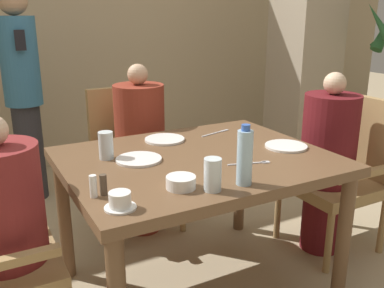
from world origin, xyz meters
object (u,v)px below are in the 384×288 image
(chair_far_side, at_px, (133,153))
(teacup_with_saucer, at_px, (120,201))
(glass_tall_near, at_px, (106,145))
(standing_host, at_px, (23,90))
(diner_in_right_chair, at_px, (327,163))
(glass_tall_mid, at_px, (213,175))
(bowl_small, at_px, (181,182))
(plate_main_right, at_px, (286,146))
(diner_in_left_chair, at_px, (7,237))
(water_bottle, at_px, (245,157))
(diner_in_far_chair, at_px, (140,148))
(chair_right_side, at_px, (343,169))
(plate_main_left, at_px, (165,139))
(plate_dessert_center, at_px, (139,159))

(chair_far_side, xyz_separation_m, teacup_with_saucer, (-0.52, -1.28, 0.27))
(glass_tall_near, bearing_deg, standing_host, 96.64)
(chair_far_side, relative_size, diner_in_right_chair, 0.85)
(chair_far_side, height_order, teacup_with_saucer, chair_far_side)
(chair_far_side, distance_m, glass_tall_mid, 1.34)
(chair_far_side, bearing_deg, bowl_small, -101.44)
(chair_far_side, xyz_separation_m, plate_main_right, (0.48, -0.99, 0.25))
(bowl_small, xyz_separation_m, glass_tall_near, (-0.15, 0.49, 0.04))
(diner_in_left_chair, xyz_separation_m, chair_far_side, (0.89, 0.90, -0.04))
(bowl_small, xyz_separation_m, water_bottle, (0.25, -0.08, 0.09))
(bowl_small, height_order, glass_tall_near, glass_tall_near)
(diner_in_far_chair, relative_size, glass_tall_near, 8.40)
(glass_tall_mid, bearing_deg, water_bottle, -1.88)
(diner_in_left_chair, distance_m, glass_tall_near, 0.59)
(diner_in_left_chair, distance_m, chair_right_side, 1.92)
(chair_right_side, relative_size, glass_tall_near, 7.02)
(plate_main_left, relative_size, bowl_small, 1.81)
(plate_main_left, height_order, plate_main_right, same)
(chair_right_side, height_order, teacup_with_saucer, chair_right_side)
(plate_main_left, distance_m, water_bottle, 0.73)
(chair_right_side, bearing_deg, plate_dessert_center, 176.52)
(chair_right_side, relative_size, bowl_small, 7.77)
(diner_in_left_chair, relative_size, standing_host, 0.66)
(diner_in_right_chair, xyz_separation_m, plate_dessert_center, (-1.16, 0.08, 0.19))
(glass_tall_near, bearing_deg, plate_dessert_center, -38.18)
(diner_in_left_chair, height_order, chair_far_side, diner_in_left_chair)
(plate_dessert_center, relative_size, glass_tall_near, 1.64)
(water_bottle, bearing_deg, plate_dessert_center, 119.70)
(diner_in_far_chair, height_order, plate_dessert_center, diner_in_far_chair)
(glass_tall_near, bearing_deg, chair_far_side, 61.23)
(diner_in_left_chair, xyz_separation_m, glass_tall_mid, (0.74, -0.39, 0.27))
(teacup_with_saucer, bearing_deg, bowl_small, 13.05)
(glass_tall_near, xyz_separation_m, glass_tall_mid, (0.25, -0.57, 0.00))
(plate_dessert_center, bearing_deg, glass_tall_mid, -75.14)
(diner_in_right_chair, distance_m, glass_tall_near, 1.32)
(diner_in_right_chair, height_order, glass_tall_mid, diner_in_right_chair)
(teacup_with_saucer, bearing_deg, chair_right_side, 13.63)
(plate_dessert_center, bearing_deg, plate_main_left, 44.47)
(plate_main_right, xyz_separation_m, glass_tall_near, (-0.88, 0.27, 0.06))
(diner_in_right_chair, bearing_deg, plate_dessert_center, 176.08)
(diner_in_left_chair, relative_size, glass_tall_near, 7.92)
(teacup_with_saucer, bearing_deg, glass_tall_mid, -2.40)
(chair_far_side, relative_size, plate_main_right, 4.29)
(plate_dessert_center, bearing_deg, water_bottle, -60.30)
(standing_host, distance_m, bowl_small, 1.99)
(diner_in_right_chair, relative_size, plate_main_left, 5.05)
(diner_in_right_chair, bearing_deg, teacup_with_saucer, -165.03)
(diner_in_right_chair, height_order, glass_tall_near, diner_in_right_chair)
(chair_far_side, bearing_deg, standing_host, 127.11)
(chair_far_side, height_order, plate_main_left, chair_far_side)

